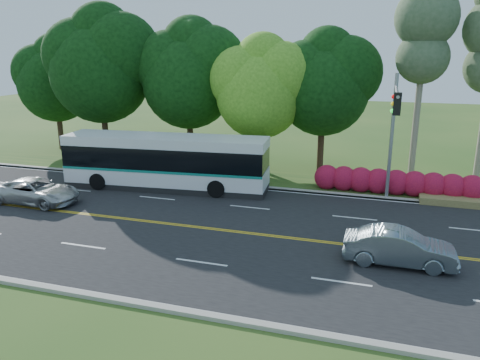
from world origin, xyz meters
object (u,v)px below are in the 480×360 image
(suv, at_px, (36,191))
(transit_bus, at_px, (166,163))
(sedan, at_px, (399,247))
(traffic_signal, at_px, (394,122))

(suv, bearing_deg, transit_bus, -48.60)
(transit_bus, height_order, sedan, transit_bus)
(transit_bus, relative_size, sedan, 2.90)
(suv, bearing_deg, traffic_signal, -74.82)
(sedan, bearing_deg, traffic_signal, 3.75)
(transit_bus, bearing_deg, sedan, -32.37)
(traffic_signal, distance_m, suv, 19.43)
(traffic_signal, bearing_deg, suv, -165.97)
(traffic_signal, relative_size, transit_bus, 0.56)
(sedan, bearing_deg, transit_bus, 62.26)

